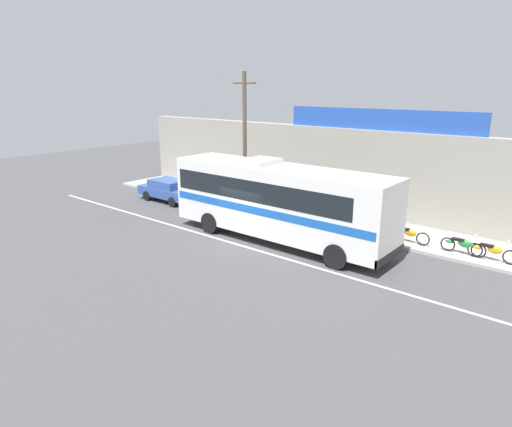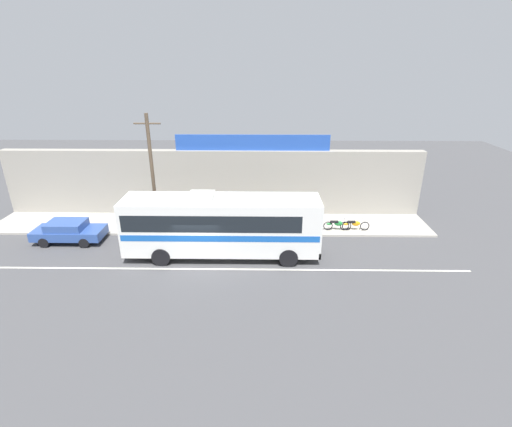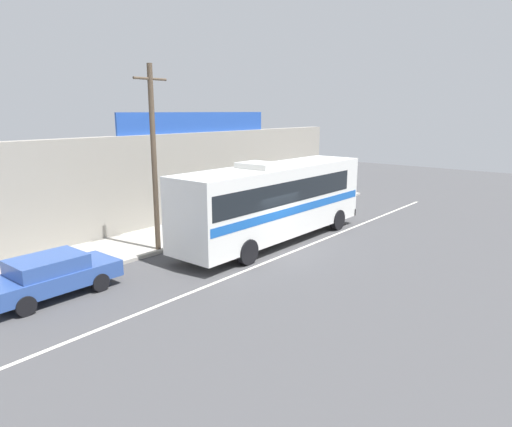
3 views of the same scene
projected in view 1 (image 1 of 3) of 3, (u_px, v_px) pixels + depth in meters
The scene contains 12 objects.
ground_plane at pixel (246, 239), 21.36m from camera, with size 70.00×70.00×0.00m, color #444447.
sidewalk_slab at pixel (307, 215), 25.19m from camera, with size 30.00×3.60×0.14m, color #A8A399.
storefront_facade at pixel (328, 169), 26.14m from camera, with size 30.00×0.70×4.80m, color gray.
storefront_billboard at pixel (378, 120), 23.55m from camera, with size 10.80×0.12×1.10m, color #234CAD.
road_center_stripe at pixel (235, 244), 20.76m from camera, with size 30.00×0.14×0.01m, color silver.
intercity_bus at pixel (277, 198), 20.65m from camera, with size 11.12×2.66×3.78m.
parked_car at pixel (169, 190), 28.25m from camera, with size 4.29×1.85×1.37m.
utility_pole at pixel (245, 141), 24.93m from camera, with size 1.60×0.22×7.68m.
motorcycle_purple at pixel (492, 251), 18.31m from camera, with size 1.96×0.56×0.94m.
motorcycle_orange at pixel (462, 245), 19.02m from camera, with size 1.86×0.56×0.94m.
motorcycle_red at pixel (408, 234), 20.44m from camera, with size 1.92×0.56×0.94m.
pedestrian_by_curb at pixel (360, 208), 22.52m from camera, with size 0.30×0.48×1.70m.
Camera 1 is at (13.21, -15.27, 7.09)m, focal length 31.39 mm.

